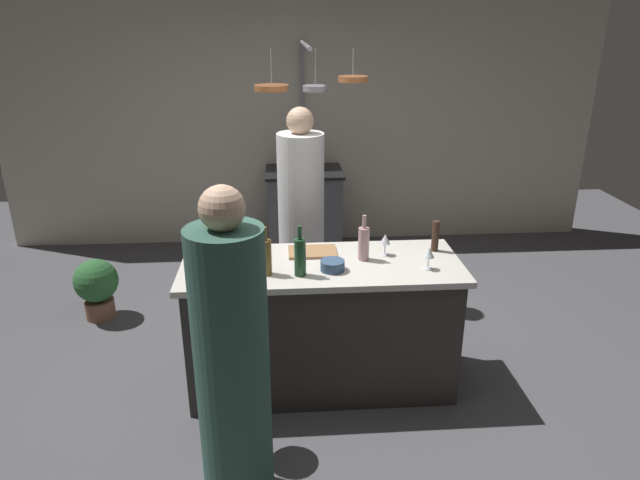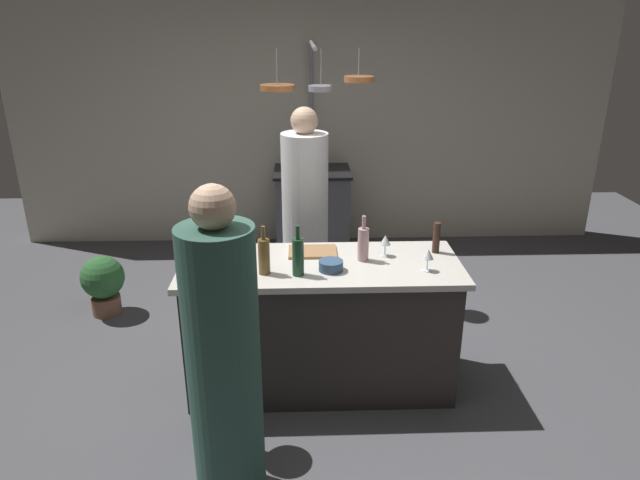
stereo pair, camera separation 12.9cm
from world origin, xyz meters
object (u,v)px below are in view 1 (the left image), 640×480
at_px(stove_range, 304,211).
at_px(mixing_bowl_ceramic, 211,261).
at_px(cutting_board, 312,252).
at_px(potted_plant, 97,285).
at_px(chef, 301,224).
at_px(bar_stool_left, 233,394).
at_px(wine_glass_near_right_guest, 233,236).
at_px(wine_glass_near_left_guest, 429,253).
at_px(wine_bottle_rose, 364,243).
at_px(wine_glass_by_chef, 385,240).
at_px(guest_left, 232,369).
at_px(mixing_bowl_blue, 332,265).
at_px(wine_bottle_amber, 266,256).
at_px(wine_bottle_green, 300,256).
at_px(pepper_mill, 435,236).

xyz_separation_m(stove_range, mixing_bowl_ceramic, (-0.70, -2.46, 0.49)).
bearing_deg(cutting_board, potted_plant, 153.23).
distance_m(chef, bar_stool_left, 1.74).
relative_size(potted_plant, wine_glass_near_right_guest, 3.56).
relative_size(stove_range, chef, 0.51).
bearing_deg(wine_glass_near_left_guest, potted_plant, 154.04).
relative_size(wine_bottle_rose, wine_glass_by_chef, 2.07).
bearing_deg(wine_glass_near_right_guest, bar_stool_left, -88.62).
bearing_deg(guest_left, cutting_board, 68.52).
height_order(wine_glass_near_right_guest, mixing_bowl_blue, wine_glass_near_right_guest).
distance_m(guest_left, mixing_bowl_blue, 1.05).
relative_size(wine_bottle_amber, mixing_bowl_ceramic, 1.76).
bearing_deg(wine_glass_by_chef, cutting_board, 172.17).
bearing_deg(wine_bottle_green, wine_glass_near_right_guest, 135.52).
bearing_deg(pepper_mill, wine_glass_near_left_guest, -111.99).
height_order(wine_bottle_rose, wine_glass_near_left_guest, wine_bottle_rose).
height_order(stove_range, wine_bottle_green, wine_bottle_green).
relative_size(bar_stool_left, guest_left, 0.40).
distance_m(wine_bottle_rose, wine_glass_near_left_guest, 0.42).
bearing_deg(cutting_board, wine_glass_by_chef, -7.83).
relative_size(potted_plant, wine_bottle_green, 1.63).
bearing_deg(potted_plant, chef, -1.79).
relative_size(bar_stool_left, wine_bottle_green, 2.13).
bearing_deg(potted_plant, wine_bottle_green, -36.57).
relative_size(chef, wine_bottle_amber, 5.69).
distance_m(stove_range, pepper_mill, 2.49).
relative_size(wine_glass_by_chef, wine_glass_near_right_guest, 1.00).
height_order(guest_left, wine_bottle_amber, guest_left).
xyz_separation_m(pepper_mill, wine_glass_near_right_guest, (-1.35, 0.09, 0.00)).
height_order(guest_left, pepper_mill, guest_left).
distance_m(potted_plant, cutting_board, 2.05).
bearing_deg(mixing_bowl_ceramic, chef, 58.99).
xyz_separation_m(guest_left, mixing_bowl_ceramic, (-0.19, 0.97, 0.15)).
xyz_separation_m(chef, potted_plant, (-1.71, 0.05, -0.51)).
distance_m(chef, guest_left, 2.03).
bearing_deg(mixing_bowl_ceramic, wine_bottle_amber, -21.00).
relative_size(cutting_board, pepper_mill, 1.52).
relative_size(stove_range, pepper_mill, 4.24).
height_order(wine_bottle_amber, mixing_bowl_blue, wine_bottle_amber).
xyz_separation_m(chef, wine_bottle_amber, (-0.26, -1.14, 0.21)).
bearing_deg(potted_plant, wine_glass_near_left_guest, -25.96).
distance_m(bar_stool_left, wine_glass_near_right_guest, 1.07).
xyz_separation_m(wine_bottle_amber, wine_glass_near_right_guest, (-0.22, 0.39, -0.01)).
height_order(chef, wine_bottle_rose, chef).
bearing_deg(guest_left, wine_bottle_amber, 79.66).
xyz_separation_m(wine_bottle_amber, wine_glass_by_chef, (0.78, 0.25, -0.01)).
bearing_deg(wine_bottle_amber, pepper_mill, 14.86).
relative_size(wine_bottle_amber, wine_glass_near_left_guest, 2.11).
xyz_separation_m(bar_stool_left, mixing_bowl_blue, (0.61, 0.50, 0.56)).
xyz_separation_m(cutting_board, wine_bottle_rose, (0.32, -0.13, 0.11)).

